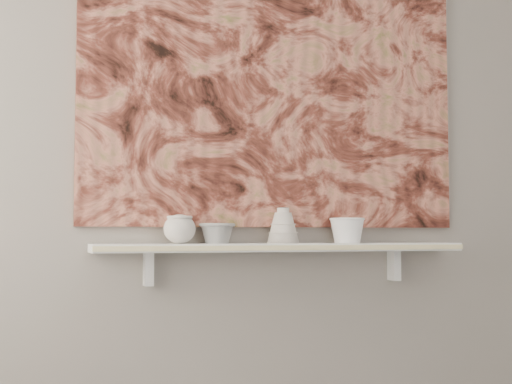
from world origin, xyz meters
name	(u,v)px	position (x,y,z in m)	size (l,w,h in m)	color
wall_back	(275,134)	(0.00, 1.60, 1.35)	(3.60, 3.60, 0.00)	gray
shelf	(284,247)	(0.00, 1.51, 0.92)	(1.40, 0.18, 0.03)	silver
shelf_stripe	(293,248)	(0.00, 1.41, 0.92)	(1.40, 0.01, 0.02)	beige
bracket_left	(148,269)	(-0.49, 1.57, 0.84)	(0.03, 0.06, 0.12)	silver
bracket_right	(394,265)	(0.49, 1.57, 0.84)	(0.03, 0.06, 0.12)	silver
painting	(276,84)	(0.00, 1.59, 1.54)	(1.50, 0.03, 1.10)	brown
house_motif	(383,167)	(0.45, 1.57, 1.23)	(0.09, 0.00, 0.08)	black
bowl_grey	(217,233)	(-0.25, 1.51, 0.97)	(0.13, 0.13, 0.08)	gray
cup_cream	(180,229)	(-0.39, 1.51, 0.98)	(0.11, 0.11, 0.10)	beige
bell_vessel	(283,225)	(0.00, 1.51, 1.00)	(0.12, 0.12, 0.13)	silver
bowl_white	(347,230)	(0.26, 1.51, 0.98)	(0.13, 0.13, 0.10)	white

